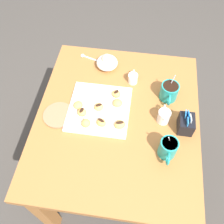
{
  "coord_description": "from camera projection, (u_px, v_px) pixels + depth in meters",
  "views": [
    {
      "loc": [
        0.68,
        0.07,
        1.8
      ],
      "look_at": [
        -0.01,
        -0.03,
        0.76
      ],
      "focal_mm": 40.52,
      "sensor_mm": 36.0,
      "label": 1
    }
  ],
  "objects": [
    {
      "name": "dining_table",
      "position": [
        117.0,
        131.0,
        1.38
      ],
      "size": [
        0.95,
        0.81,
        0.74
      ],
      "color": "#A36633",
      "rests_on": "ground_plane"
    },
    {
      "name": "chocolate_drizzle_7",
      "position": [
        120.0,
        123.0,
        1.19
      ],
      "size": [
        0.03,
        0.04,
        0.0
      ],
      "primitive_type": "ellipsoid",
      "rotation": [
        0.0,
        0.0,
        1.85
      ],
      "color": "black",
      "rests_on": "beignet_7"
    },
    {
      "name": "chocolate_drizzle_1",
      "position": [
        116.0,
        92.0,
        1.29
      ],
      "size": [
        0.03,
        0.03,
        0.0
      ],
      "primitive_type": "ellipsoid",
      "rotation": [
        0.0,
        0.0,
        5.73
      ],
      "color": "black",
      "rests_on": "beignet_1"
    },
    {
      "name": "cream_pitcher_white",
      "position": [
        164.0,
        116.0,
        1.22
      ],
      "size": [
        0.1,
        0.06,
        0.07
      ],
      "color": "white",
      "rests_on": "dining_table"
    },
    {
      "name": "saucer_coral_left",
      "position": [
        58.0,
        115.0,
        1.26
      ],
      "size": [
        0.15,
        0.15,
        0.01
      ],
      "primitive_type": "cylinder",
      "color": "#E5704C",
      "rests_on": "dining_table"
    },
    {
      "name": "beignet_5",
      "position": [
        78.0,
        105.0,
        1.27
      ],
      "size": [
        0.07,
        0.07,
        0.03
      ],
      "primitive_type": "ellipsoid",
      "rotation": [
        0.0,
        0.0,
        3.98
      ],
      "color": "#DBA351",
      "rests_on": "pastry_plate_square"
    },
    {
      "name": "loose_spoon_near_saucer",
      "position": [
        90.0,
        58.0,
        1.49
      ],
      "size": [
        0.06,
        0.15,
        0.01
      ],
      "color": "silver",
      "rests_on": "dining_table"
    },
    {
      "name": "beignet_7",
      "position": [
        120.0,
        124.0,
        1.2
      ],
      "size": [
        0.06,
        0.07,
        0.03
      ],
      "primitive_type": "ellipsoid",
      "rotation": [
        0.0,
        0.0,
        1.91
      ],
      "color": "#DBA351",
      "rests_on": "pastry_plate_square"
    },
    {
      "name": "ground_plane",
      "position": [
        116.0,
        171.0,
        1.88
      ],
      "size": [
        8.0,
        8.0,
        0.0
      ],
      "primitive_type": "plane",
      "color": "#423D38"
    },
    {
      "name": "coffee_mug_teal_right",
      "position": [
        168.0,
        148.0,
        1.11
      ],
      "size": [
        0.12,
        0.08,
        0.15
      ],
      "color": "teal",
      "rests_on": "dining_table"
    },
    {
      "name": "coffee_mug_teal_left",
      "position": [
        169.0,
        91.0,
        1.29
      ],
      "size": [
        0.13,
        0.09,
        0.14
      ],
      "color": "teal",
      "rests_on": "dining_table"
    },
    {
      "name": "chocolate_sauce_pitcher",
      "position": [
        133.0,
        78.0,
        1.37
      ],
      "size": [
        0.09,
        0.05,
        0.06
      ],
      "color": "white",
      "rests_on": "dining_table"
    },
    {
      "name": "sugar_caddy",
      "position": [
        186.0,
        124.0,
        1.19
      ],
      "size": [
        0.09,
        0.07,
        0.11
      ],
      "color": "black",
      "rests_on": "dining_table"
    },
    {
      "name": "pastry_plate_square",
      "position": [
        99.0,
        109.0,
        1.28
      ],
      "size": [
        0.31,
        0.31,
        0.02
      ],
      "primitive_type": "cube",
      "color": "white",
      "rests_on": "dining_table"
    },
    {
      "name": "ice_cream_bowl",
      "position": [
        107.0,
        62.0,
        1.42
      ],
      "size": [
        0.12,
        0.12,
        0.09
      ],
      "color": "white",
      "rests_on": "dining_table"
    },
    {
      "name": "chocolate_drizzle_0",
      "position": [
        99.0,
        105.0,
        1.25
      ],
      "size": [
        0.03,
        0.04,
        0.0
      ],
      "primitive_type": "ellipsoid",
      "rotation": [
        0.0,
        0.0,
        5.25
      ],
      "color": "black",
      "rests_on": "beignet_0"
    },
    {
      "name": "beignet_0",
      "position": [
        99.0,
        107.0,
        1.26
      ],
      "size": [
        0.06,
        0.06,
        0.03
      ],
      "primitive_type": "ellipsoid",
      "rotation": [
        0.0,
        0.0,
        5.14
      ],
      "color": "#DBA351",
      "rests_on": "pastry_plate_square"
    },
    {
      "name": "beignet_1",
      "position": [
        116.0,
        94.0,
        1.3
      ],
      "size": [
        0.06,
        0.06,
        0.03
      ],
      "primitive_type": "ellipsoid",
      "rotation": [
        0.0,
        0.0,
        5.76
      ],
      "color": "#DBA351",
      "rests_on": "pastry_plate_square"
    },
    {
      "name": "chocolate_drizzle_3",
      "position": [
        101.0,
        120.0,
        1.19
      ],
      "size": [
        0.03,
        0.04,
        0.0
      ],
      "primitive_type": "ellipsoid",
      "rotation": [
        0.0,
        0.0,
        4.23
      ],
      "color": "black",
      "rests_on": "beignet_3"
    },
    {
      "name": "beignet_6",
      "position": [
        118.0,
        103.0,
        1.27
      ],
      "size": [
        0.06,
        0.06,
        0.03
      ],
      "primitive_type": "ellipsoid",
      "rotation": [
        0.0,
        0.0,
        3.38
      ],
      "color": "#DBA351",
      "rests_on": "pastry_plate_square"
    },
    {
      "name": "beignet_3",
      "position": [
        101.0,
        122.0,
        1.21
      ],
      "size": [
        0.06,
        0.06,
        0.04
      ],
      "primitive_type": "ellipsoid",
      "rotation": [
        0.0,
        0.0,
        4.09
      ],
      "color": "#DBA351",
      "rests_on": "pastry_plate_square"
    },
    {
      "name": "beignet_4",
      "position": [
        86.0,
        123.0,
        1.2
      ],
      "size": [
        0.06,
        0.06,
        0.04
      ],
      "primitive_type": "ellipsoid",
      "rotation": [
        0.0,
        0.0,
        2.63
      ],
      "color": "#DBA351",
      "rests_on": "pastry_plate_square"
    },
    {
      "name": "chocolate_drizzle_2",
      "position": [
        82.0,
        110.0,
        1.22
      ],
      "size": [
        0.03,
        0.02,
        0.0
      ],
      "primitive_type": "ellipsoid",
      "rotation": [
        0.0,
        0.0,
        2.84
      ],
      "color": "black",
      "rests_on": "beignet_2"
    },
    {
      "name": "beignet_2",
      "position": [
        82.0,
        112.0,
        1.24
      ],
      "size": [
        0.06,
        0.06,
        0.03
      ],
      "primitive_type": "ellipsoid",
      "rotation": [
        0.0,
        0.0,
        2.64
      ],
      "color": "#DBA351",
      "rests_on": "pastry_plate_square"
    }
  ]
}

